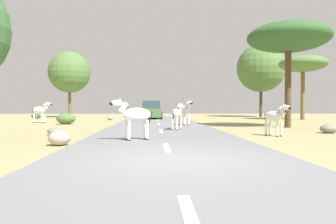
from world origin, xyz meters
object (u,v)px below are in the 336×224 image
(car_0, at_px, (151,110))
(rock_1, at_px, (55,131))
(bush_1, at_px, (36,116))
(rock_2, at_px, (329,129))
(zebra_4, at_px, (275,117))
(zebra_2, at_px, (177,113))
(zebra_1, at_px, (40,110))
(zebra_3, at_px, (135,115))
(tree_0, at_px, (69,72))
(rock_0, at_px, (110,118))
(tree_2, at_px, (303,64))
(zebra_0, at_px, (185,110))
(tree_1, at_px, (288,38))
(bush_0, at_px, (66,119))
(tree_5, at_px, (261,68))
(rock_3, at_px, (59,138))

(car_0, height_order, rock_1, car_0)
(bush_1, bearing_deg, rock_2, -41.74)
(zebra_4, bearing_deg, zebra_2, -64.47)
(zebra_1, relative_size, zebra_3, 1.08)
(zebra_3, bearing_deg, zebra_2, -40.65)
(zebra_3, distance_m, tree_0, 26.24)
(zebra_1, xyz_separation_m, rock_0, (4.54, 5.00, -0.79))
(tree_2, distance_m, rock_2, 16.13)
(zebra_0, distance_m, rock_1, 8.86)
(tree_1, height_order, bush_1, tree_1)
(zebra_1, bearing_deg, bush_0, 69.48)
(zebra_3, relative_size, zebra_4, 1.12)
(zebra_3, bearing_deg, car_0, -20.84)
(tree_5, bearing_deg, tree_2, -79.88)
(zebra_2, height_order, bush_0, zebra_2)
(bush_0, bearing_deg, tree_0, 103.51)
(zebra_4, xyz_separation_m, rock_3, (-8.18, -2.80, -0.58))
(tree_2, distance_m, bush_1, 26.36)
(zebra_1, relative_size, tree_2, 0.28)
(tree_2, height_order, bush_1, tree_2)
(zebra_1, xyz_separation_m, tree_5, (21.04, 12.01, 4.75))
(tree_1, bearing_deg, rock_3, -143.88)
(zebra_1, height_order, car_0, car_0)
(bush_0, height_order, rock_2, bush_0)
(zebra_2, bearing_deg, zebra_3, -86.88)
(zebra_3, height_order, rock_1, zebra_3)
(zebra_1, bearing_deg, tree_2, 116.90)
(car_0, distance_m, tree_5, 14.71)
(zebra_1, relative_size, bush_0, 1.29)
(car_0, bearing_deg, zebra_3, -94.23)
(tree_1, height_order, rock_0, tree_1)
(tree_0, xyz_separation_m, rock_3, (6.29, -25.48, -4.81))
(zebra_4, distance_m, rock_3, 8.66)
(bush_1, xyz_separation_m, rock_1, (7.43, -18.14, -0.10))
(tree_0, distance_m, tree_1, 24.58)
(zebra_1, bearing_deg, tree_0, -160.34)
(rock_1, relative_size, rock_3, 0.90)
(zebra_0, height_order, rock_3, zebra_0)
(bush_1, bearing_deg, zebra_4, -48.56)
(car_0, distance_m, bush_0, 10.18)
(car_0, xyz_separation_m, bush_0, (-5.91, -8.28, -0.46))
(bush_0, xyz_separation_m, bush_1, (-5.64, 9.79, -0.12))
(zebra_3, relative_size, bush_0, 1.19)
(zebra_4, xyz_separation_m, bush_1, (-16.91, 19.15, -0.55))
(zebra_1, bearing_deg, car_0, 143.94)
(tree_5, bearing_deg, zebra_1, -150.28)
(zebra_0, xyz_separation_m, rock_2, (6.20, -5.79, -0.80))
(zebra_2, xyz_separation_m, zebra_3, (-1.91, -4.93, 0.05))
(zebra_4, distance_m, rock_0, 18.48)
(zebra_4, distance_m, tree_1, 7.44)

